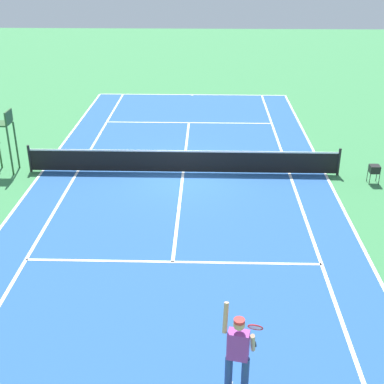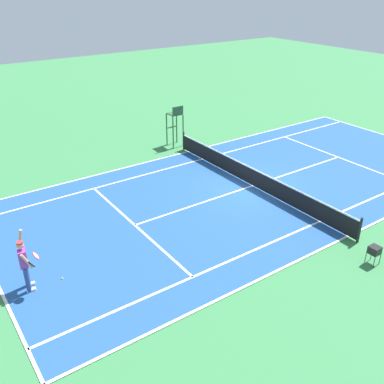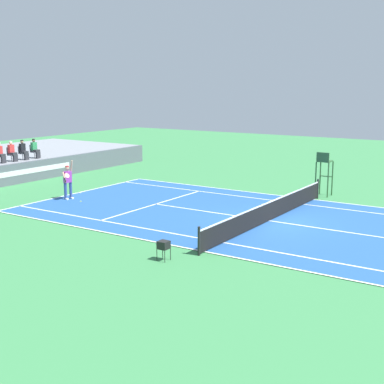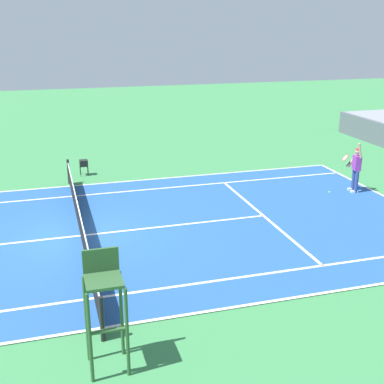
{
  "view_description": "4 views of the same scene",
  "coord_description": "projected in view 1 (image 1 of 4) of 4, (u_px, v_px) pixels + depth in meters",
  "views": [
    {
      "loc": [
        -0.91,
        18.81,
        7.95
      ],
      "look_at": [
        -0.46,
        3.88,
        1.0
      ],
      "focal_mm": 49.33,
      "sensor_mm": 36.0,
      "label": 1
    },
    {
      "loc": [
        -13.67,
        13.1,
        9.13
      ],
      "look_at": [
        -0.46,
        3.88,
        1.0
      ],
      "focal_mm": 40.36,
      "sensor_mm": 36.0,
      "label": 2
    },
    {
      "loc": [
        -21.67,
        -10.0,
        6.0
      ],
      "look_at": [
        -0.46,
        3.88,
        1.0
      ],
      "focal_mm": 50.73,
      "sensor_mm": 36.0,
      "label": 3
    },
    {
      "loc": [
        15.59,
        -0.81,
        6.55
      ],
      "look_at": [
        -0.46,
        3.88,
        1.0
      ],
      "focal_mm": 47.77,
      "sensor_mm": 36.0,
      "label": 4
    }
  ],
  "objects": [
    {
      "name": "tennis_player",
      "position": [
        238.0,
        354.0,
        9.92
      ],
      "size": [
        0.82,
        0.61,
        2.08
      ],
      "color": "navy",
      "rests_on": "ground"
    },
    {
      "name": "umpire_chair",
      "position": [
        4.0,
        133.0,
        19.95
      ],
      "size": [
        0.77,
        0.77,
        2.44
      ],
      "color": "#2D562D",
      "rests_on": "ground"
    },
    {
      "name": "tennis_ball",
      "position": [
        240.0,
        355.0,
        11.27
      ],
      "size": [
        0.07,
        0.07,
        0.07
      ],
      "primitive_type": "sphere",
      "color": "#D1E533",
      "rests_on": "ground"
    },
    {
      "name": "net",
      "position": [
        183.0,
        161.0,
        20.21
      ],
      "size": [
        11.98,
        0.1,
        1.07
      ],
      "color": "black",
      "rests_on": "ground"
    },
    {
      "name": "ground_plane",
      "position": [
        183.0,
        173.0,
        20.43
      ],
      "size": [
        80.0,
        80.0,
        0.0
      ],
      "primitive_type": "plane",
      "color": "#387F47"
    },
    {
      "name": "ball_hopper",
      "position": [
        375.0,
        169.0,
        19.33
      ],
      "size": [
        0.36,
        0.36,
        0.7
      ],
      "color": "black",
      "rests_on": "ground"
    },
    {
      "name": "court",
      "position": [
        183.0,
        173.0,
        20.42
      ],
      "size": [
        11.08,
        23.88,
        0.03
      ],
      "color": "#235193",
      "rests_on": "ground"
    }
  ]
}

